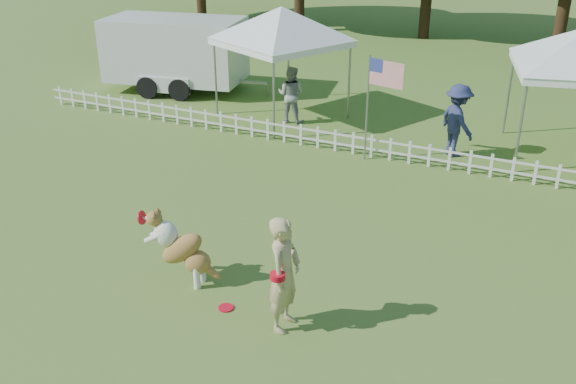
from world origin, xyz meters
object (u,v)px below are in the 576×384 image
object	(u,v)px
frisbee_on_turf	(226,308)
cargo_trailer	(176,54)
flag_pole	(367,109)
handler	(284,274)
canopy_tent_left	(282,64)
dog	(183,249)
spectator_b	(457,121)
spectator_a	(291,95)

from	to	relation	value
frisbee_on_turf	cargo_trailer	size ratio (longest dim) A/B	0.04
cargo_trailer	flag_pole	size ratio (longest dim) A/B	2.12
handler	canopy_tent_left	size ratio (longest dim) A/B	0.59
dog	spectator_b	bearing A→B (deg)	61.13
handler	dog	size ratio (longest dim) A/B	1.43
flag_pole	spectator_b	bearing A→B (deg)	47.75
spectator_a	spectator_b	xyz separation A→B (m)	(4.98, -0.61, 0.11)
cargo_trailer	spectator_b	xyz separation A→B (m)	(9.99, -2.01, -0.31)
handler	spectator_b	size ratio (longest dim) A/B	1.01
handler	frisbee_on_turf	size ratio (longest dim) A/B	7.46
canopy_tent_left	cargo_trailer	world-z (taller)	canopy_tent_left
dog	frisbee_on_turf	distance (m)	1.29
cargo_trailer	spectator_b	bearing A→B (deg)	-22.89
cargo_trailer	handler	bearing A→B (deg)	-60.16
spectator_b	spectator_a	bearing A→B (deg)	37.67
frisbee_on_turf	flag_pole	world-z (taller)	flag_pole
spectator_b	canopy_tent_left	bearing A→B (deg)	34.38
handler	cargo_trailer	xyz separation A→B (m)	(-9.22, 10.47, 0.30)
frisbee_on_turf	canopy_tent_left	size ratio (longest dim) A/B	0.08
cargo_trailer	spectator_a	size ratio (longest dim) A/B	3.40
flag_pole	spectator_b	distance (m)	2.40
handler	spectator_b	xyz separation A→B (m)	(0.77, 8.46, -0.01)
canopy_tent_left	spectator_a	xyz separation A→B (m)	(0.49, -0.38, -0.76)
dog	spectator_b	xyz separation A→B (m)	(2.88, 8.09, 0.28)
canopy_tent_left	flag_pole	distance (m)	4.16
flag_pole	spectator_a	size ratio (longest dim) A/B	1.60
frisbee_on_turf	flag_pole	distance (m)	7.31
dog	spectator_a	distance (m)	8.95
cargo_trailer	canopy_tent_left	bearing A→B (deg)	-24.25
handler	cargo_trailer	distance (m)	13.96
flag_pole	dog	bearing A→B (deg)	-82.40
frisbee_on_turf	spectator_b	xyz separation A→B (m)	(1.84, 8.47, 0.93)
canopy_tent_left	cargo_trailer	bearing A→B (deg)	-167.77
canopy_tent_left	flag_pole	bearing A→B (deg)	-8.14
canopy_tent_left	flag_pole	size ratio (longest dim) A/B	1.19
dog	flag_pole	world-z (taller)	flag_pole
spectator_a	spectator_b	world-z (taller)	spectator_b
frisbee_on_turf	flag_pole	xyz separation A→B (m)	(-0.15, 7.19, 1.33)
cargo_trailer	spectator_a	world-z (taller)	cargo_trailer
handler	spectator_a	distance (m)	10.00
cargo_trailer	flag_pole	bearing A→B (deg)	-33.86
handler	canopy_tent_left	bearing A→B (deg)	23.94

